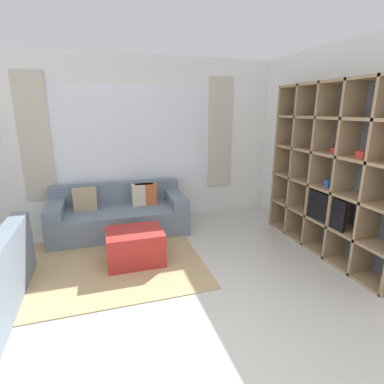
% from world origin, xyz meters
% --- Properties ---
extents(ground_plane, '(16.00, 16.00, 0.00)m').
position_xyz_m(ground_plane, '(0.00, 0.00, 0.00)').
color(ground_plane, beige).
extents(wall_back, '(6.00, 0.11, 2.70)m').
position_xyz_m(wall_back, '(0.00, 3.41, 1.36)').
color(wall_back, white).
rests_on(wall_back, ground_plane).
extents(wall_right, '(0.07, 4.58, 2.70)m').
position_xyz_m(wall_right, '(2.44, 1.69, 1.35)').
color(wall_right, white).
rests_on(wall_right, ground_plane).
extents(area_rug, '(2.97, 1.83, 0.01)m').
position_xyz_m(area_rug, '(-0.93, 1.86, 0.01)').
color(area_rug, tan).
rests_on(area_rug, ground_plane).
extents(shelving_unit, '(0.34, 2.16, 2.21)m').
position_xyz_m(shelving_unit, '(2.26, 1.39, 1.09)').
color(shelving_unit, '#515660').
rests_on(shelving_unit, ground_plane).
extents(couch_main, '(2.04, 0.91, 0.73)m').
position_xyz_m(couch_main, '(-0.36, 2.91, 0.28)').
color(couch_main, slate).
rests_on(couch_main, ground_plane).
extents(ottoman, '(0.69, 0.54, 0.42)m').
position_xyz_m(ottoman, '(-0.25, 1.82, 0.21)').
color(ottoman, '#A82823').
rests_on(ottoman, ground_plane).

